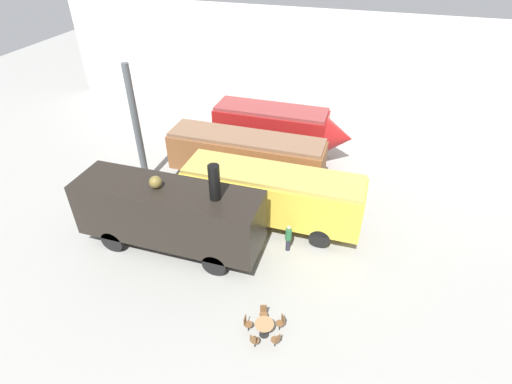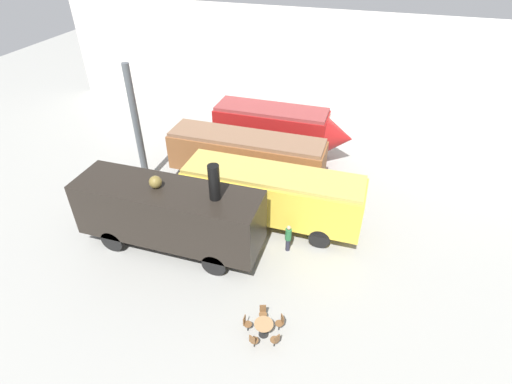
{
  "view_description": "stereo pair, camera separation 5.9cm",
  "coord_description": "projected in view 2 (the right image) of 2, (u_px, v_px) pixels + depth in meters",
  "views": [
    {
      "loc": [
        5.78,
        -17.15,
        15.07
      ],
      "look_at": [
        0.16,
        1.0,
        1.6
      ],
      "focal_mm": 28.0,
      "sensor_mm": 36.0,
      "label": 1
    },
    {
      "loc": [
        5.83,
        -17.13,
        15.07
      ],
      "look_at": [
        0.16,
        1.0,
        1.6
      ],
      "focal_mm": 28.0,
      "sensor_mm": 36.0,
      "label": 2
    }
  ],
  "objects": [
    {
      "name": "cafe_chair_4",
      "position": [
        263.0,
        312.0,
        17.67
      ],
      "size": [
        0.37,
        0.39,
        0.87
      ],
      "rotation": [
        0.0,
        0.0,
        11.33
      ],
      "color": "black",
      "rests_on": "ground_plane"
    },
    {
      "name": "backdrop_wall",
      "position": [
        306.0,
        67.0,
        32.83
      ],
      "size": [
        44.0,
        0.15,
        9.0
      ],
      "color": "silver",
      "rests_on": "ground_plane"
    },
    {
      "name": "cafe_chair_1",
      "position": [
        253.0,
        340.0,
        16.5
      ],
      "size": [
        0.37,
        0.39,
        0.87
      ],
      "rotation": [
        0.0,
        0.0,
        7.56
      ],
      "color": "black",
      "rests_on": "ground_plane"
    },
    {
      "name": "passenger_coach_vintage",
      "position": [
        272.0,
        193.0,
        22.34
      ],
      "size": [
        10.06,
        2.73,
        3.45
      ],
      "color": "gold",
      "rests_on": "ground_plane"
    },
    {
      "name": "passenger_coach_wooden",
      "position": [
        246.0,
        154.0,
        25.87
      ],
      "size": [
        10.11,
        2.56,
        3.43
      ],
      "color": "brown",
      "rests_on": "ground_plane"
    },
    {
      "name": "visitor_person",
      "position": [
        288.0,
        237.0,
        21.11
      ],
      "size": [
        0.34,
        0.34,
        1.68
      ],
      "color": "#262633",
      "rests_on": "ground_plane"
    },
    {
      "name": "cafe_chair_2",
      "position": [
        276.0,
        340.0,
        16.52
      ],
      "size": [
        0.4,
        0.4,
        0.87
      ],
      "rotation": [
        0.0,
        0.0,
        8.82
      ],
      "color": "black",
      "rests_on": "ground_plane"
    },
    {
      "name": "cafe_table_near",
      "position": [
        264.0,
        326.0,
        17.0
      ],
      "size": [
        0.83,
        0.83,
        0.73
      ],
      "color": "black",
      "rests_on": "ground_plane"
    },
    {
      "name": "cafe_chair_3",
      "position": [
        281.0,
        322.0,
        17.25
      ],
      "size": [
        0.4,
        0.4,
        0.87
      ],
      "rotation": [
        0.0,
        0.0,
        10.07
      ],
      "color": "black",
      "rests_on": "ground_plane"
    },
    {
      "name": "streamlined_locomotive",
      "position": [
        281.0,
        128.0,
        28.7
      ],
      "size": [
        9.85,
        2.65,
        3.69
      ],
      "color": "maroon",
      "rests_on": "ground_plane"
    },
    {
      "name": "steam_locomotive",
      "position": [
        169.0,
        212.0,
        20.57
      ],
      "size": [
        9.74,
        2.78,
        5.63
      ],
      "color": "black",
      "rests_on": "ground_plane"
    },
    {
      "name": "cafe_chair_0",
      "position": [
        246.0,
        323.0,
        17.21
      ],
      "size": [
        0.36,
        0.36,
        0.87
      ],
      "rotation": [
        0.0,
        0.0,
        6.3
      ],
      "color": "black",
      "rests_on": "ground_plane"
    },
    {
      "name": "support_pillar",
      "position": [
        137.0,
        127.0,
        24.84
      ],
      "size": [
        0.44,
        0.44,
        8.0
      ],
      "color": "#4C5156",
      "rests_on": "ground_plane"
    },
    {
      "name": "ground_plane",
      "position": [
        248.0,
        223.0,
        23.48
      ],
      "size": [
        80.0,
        80.0,
        0.0
      ],
      "primitive_type": "plane",
      "color": "gray"
    }
  ]
}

